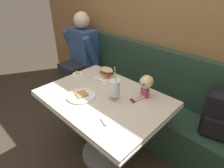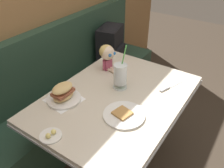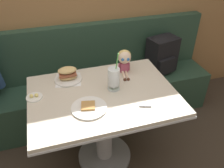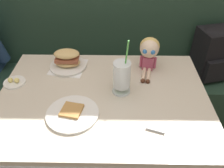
% 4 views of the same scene
% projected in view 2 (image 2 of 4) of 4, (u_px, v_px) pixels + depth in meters
% --- Properties ---
extents(wood_panel_wall, '(4.40, 0.08, 2.40)m').
position_uv_depth(wood_panel_wall, '(16.00, 4.00, 1.70)').
color(wood_panel_wall, olive).
rests_on(wood_panel_wall, ground).
extents(booth_bench, '(2.60, 0.48, 1.00)m').
position_uv_depth(booth_bench, '(56.00, 109.00, 2.08)').
color(booth_bench, '#233D2D').
rests_on(booth_bench, ground).
extents(diner_table, '(1.11, 0.81, 0.74)m').
position_uv_depth(diner_table, '(116.00, 118.00, 1.66)').
color(diner_table, beige).
rests_on(diner_table, ground).
extents(toast_plate, '(0.25, 0.25, 0.03)m').
position_uv_depth(toast_plate, '(124.00, 115.00, 1.39)').
color(toast_plate, white).
rests_on(toast_plate, diner_table).
extents(milkshake_glass, '(0.10, 0.10, 0.32)m').
position_uv_depth(milkshake_glass, '(120.00, 75.00, 1.58)').
color(milkshake_glass, silver).
rests_on(milkshake_glass, diner_table).
extents(sandwich_plate, '(0.23, 0.23, 0.12)m').
position_uv_depth(sandwich_plate, '(63.00, 94.00, 1.50)').
color(sandwich_plate, white).
rests_on(sandwich_plate, diner_table).
extents(butter_saucer, '(0.12, 0.12, 0.04)m').
position_uv_depth(butter_saucer, '(51.00, 135.00, 1.25)').
color(butter_saucer, white).
rests_on(butter_saucer, diner_table).
extents(butter_knife, '(0.23, 0.10, 0.01)m').
position_uv_depth(butter_knife, '(168.00, 88.00, 1.63)').
color(butter_knife, silver).
rests_on(butter_knife, diner_table).
extents(seated_doll, '(0.13, 0.23, 0.20)m').
position_uv_depth(seated_doll, '(107.00, 54.00, 1.77)').
color(seated_doll, '#B74C6B').
rests_on(seated_doll, diner_table).
extents(backpack, '(0.34, 0.30, 0.41)m').
position_uv_depth(backpack, '(111.00, 43.00, 2.44)').
color(backpack, black).
rests_on(backpack, booth_bench).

